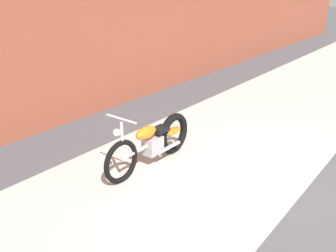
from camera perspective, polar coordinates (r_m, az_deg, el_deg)
ground_plane at (r=5.65m, az=19.38°, el=-10.39°), size 80.00×80.00×0.00m
sidewalk_slab at (r=6.29m, az=4.24°, el=-5.66°), size 36.00×3.50×0.01m
brick_building_wall at (r=8.02m, az=-17.19°, el=17.48°), size 36.00×0.50×4.84m
motorcycle_orange at (r=6.13m, az=-1.87°, el=-2.27°), size 2.01×0.58×1.03m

